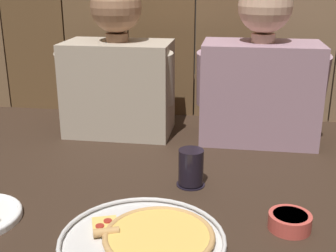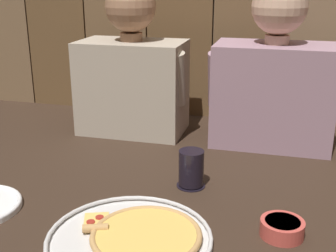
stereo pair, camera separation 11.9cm
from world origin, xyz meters
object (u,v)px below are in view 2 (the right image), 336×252
dipping_bowl (282,227)px  diner_right (274,74)px  drinking_glass (191,169)px  diner_left (132,67)px  pizza_tray (135,236)px

dipping_bowl → diner_right: (-0.06, 0.60, 0.23)m
drinking_glass → dipping_bowl: (0.25, -0.19, -0.03)m
dipping_bowl → diner_right: size_ratio=0.18×
drinking_glass → diner_left: bearing=127.4°
drinking_glass → diner_right: 0.49m
drinking_glass → diner_right: size_ratio=0.19×
pizza_tray → diner_left: (-0.25, 0.70, 0.24)m
drinking_glass → diner_left: 0.55m
drinking_glass → dipping_bowl: 0.32m
drinking_glass → dipping_bowl: bearing=-37.4°
drinking_glass → dipping_bowl: drinking_glass is taller
pizza_tray → diner_left: size_ratio=0.67×
dipping_bowl → diner_left: 0.85m
diner_left → dipping_bowl: bearing=-46.8°
diner_left → diner_right: (0.51, 0.00, 0.00)m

